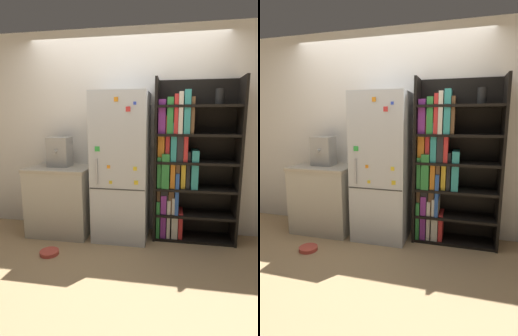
{
  "view_description": "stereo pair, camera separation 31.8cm",
  "coord_description": "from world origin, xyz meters",
  "views": [
    {
      "loc": [
        0.64,
        -2.93,
        1.47
      ],
      "look_at": [
        0.1,
        0.15,
        0.9
      ],
      "focal_mm": 28.0,
      "sensor_mm": 36.0,
      "label": 1
    },
    {
      "loc": [
        0.95,
        -2.86,
        1.47
      ],
      "look_at": [
        0.1,
        0.15,
        0.9
      ],
      "focal_mm": 28.0,
      "sensor_mm": 36.0,
      "label": 2
    }
  ],
  "objects": [
    {
      "name": "espresso_machine",
      "position": [
        -0.82,
        0.22,
        1.07
      ],
      "size": [
        0.27,
        0.28,
        0.38
      ],
      "color": "#A5A39E",
      "rests_on": "kitchen_counter"
    },
    {
      "name": "bookshelf",
      "position": [
        0.75,
        0.29,
        0.93
      ],
      "size": [
        0.99,
        0.37,
        1.95
      ],
      "color": "black",
      "rests_on": "ground_plane"
    },
    {
      "name": "refrigerator",
      "position": [
        -0.0,
        0.17,
        0.9
      ],
      "size": [
        0.66,
        0.58,
        1.8
      ],
      "color": "silver",
      "rests_on": "ground_plane"
    },
    {
      "name": "ground_plane",
      "position": [
        0.0,
        0.0,
        0.0
      ],
      "size": [
        16.0,
        16.0,
        0.0
      ],
      "primitive_type": "plane",
      "color": "tan"
    },
    {
      "name": "wall_back",
      "position": [
        0.0,
        0.47,
        1.3
      ],
      "size": [
        8.0,
        0.05,
        2.6
      ],
      "color": "white",
      "rests_on": "ground_plane"
    },
    {
      "name": "kitchen_counter",
      "position": [
        -0.8,
        0.17,
        0.44
      ],
      "size": [
        0.8,
        0.58,
        0.88
      ],
      "color": "#BCB7A8",
      "rests_on": "ground_plane"
    },
    {
      "name": "pet_bowl",
      "position": [
        -0.7,
        -0.43,
        0.02
      ],
      "size": [
        0.21,
        0.21,
        0.04
      ],
      "color": "#D84C3F",
      "rests_on": "ground_plane"
    }
  ]
}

